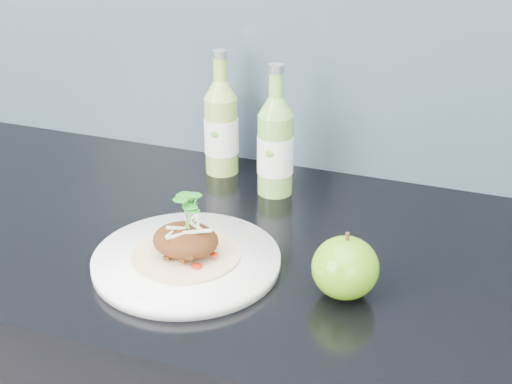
% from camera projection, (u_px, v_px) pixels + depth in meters
% --- Properties ---
extents(dinner_plate, '(0.26, 0.26, 0.02)m').
position_uv_depth(dinner_plate, '(187.00, 261.00, 0.98)').
color(dinner_plate, white).
rests_on(dinner_plate, kitchen_counter).
extents(pork_taco, '(0.15, 0.15, 0.10)m').
position_uv_depth(pork_taco, '(185.00, 238.00, 0.97)').
color(pork_taco, tan).
rests_on(pork_taco, dinner_plate).
extents(green_apple, '(0.11, 0.11, 0.09)m').
position_uv_depth(green_apple, '(345.00, 268.00, 0.90)').
color(green_apple, '#40850E').
rests_on(green_apple, kitchen_counter).
extents(cider_bottle_left, '(0.07, 0.07, 0.22)m').
position_uv_depth(cider_bottle_left, '(221.00, 127.00, 1.24)').
color(cider_bottle_left, '#8EAE48').
rests_on(cider_bottle_left, kitchen_counter).
extents(cider_bottle_right, '(0.07, 0.07, 0.22)m').
position_uv_depth(cider_bottle_right, '(275.00, 146.00, 1.16)').
color(cider_bottle_right, '#77A946').
rests_on(cider_bottle_right, kitchen_counter).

